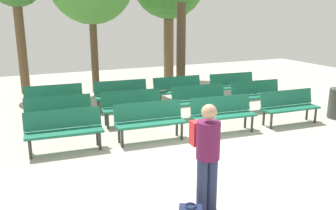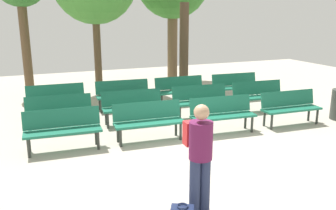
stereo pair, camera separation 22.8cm
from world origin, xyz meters
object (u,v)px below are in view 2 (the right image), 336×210
object	(u,v)px
bench_r2_c1	(123,93)
bench_r1_c0	(59,111)
bench_r0_c3	(290,106)
tree_0	(184,48)
bench_r1_c3	(259,94)
bench_r2_c3	(236,85)
bench_r2_c0	(56,98)
bench_r1_c1	(133,105)
bench_r0_c2	(222,112)
visitor_with_backpack	(200,152)
bench_r0_c0	(63,127)
bench_r0_c1	(148,119)
bench_r1_c2	(201,99)
bench_r2_c2	(180,89)

from	to	relation	value
bench_r2_c1	bench_r1_c0	bearing A→B (deg)	-141.83
bench_r0_c3	tree_0	bearing A→B (deg)	103.70
bench_r1_c3	bench_r2_c3	size ratio (longest dim) A/B	1.00
bench_r0_c3	bench_r2_c0	distance (m)	6.42
bench_r1_c1	bench_r0_c3	bearing A→B (deg)	-19.10
bench_r0_c2	bench_r2_c0	bearing A→B (deg)	143.87
bench_r0_c2	visitor_with_backpack	xyz separation A→B (m)	(-2.15, -2.99, 0.43)
bench_r0_c0	bench_r1_c3	distance (m)	5.84
bench_r1_c0	tree_0	world-z (taller)	tree_0
bench_r1_c1	bench_r1_c3	bearing A→B (deg)	1.36
bench_r0_c1	bench_r1_c3	xyz separation A→B (m)	(3.86, 1.16, 0.00)
bench_r0_c0	bench_r2_c3	xyz separation A→B (m)	(5.85, 2.46, 0.00)
bench_r1_c3	bench_r0_c3	bearing A→B (deg)	-87.87
bench_r1_c1	bench_r1_c0	bearing A→B (deg)	-179.46
bench_r1_c1	tree_0	size ratio (longest dim) A/B	0.51
bench_r1_c2	bench_r2_c2	size ratio (longest dim) A/B	1.01
bench_r0_c3	bench_r1_c3	xyz separation A→B (m)	(0.06, 1.44, 0.00)
bench_r1_c0	bench_r2_c2	xyz separation A→B (m)	(3.84, 1.25, 0.00)
bench_r0_c3	tree_0	xyz separation A→B (m)	(-0.89, 4.72, 1.09)
bench_r1_c0	bench_r2_c0	world-z (taller)	same
bench_r2_c1	bench_r1_c3	bearing A→B (deg)	-19.80
bench_r2_c2	bench_r0_c1	bearing A→B (deg)	-124.26
bench_r1_c0	tree_0	size ratio (longest dim) A/B	0.51
bench_r1_c2	bench_r0_c0	bearing A→B (deg)	-159.46
bench_r0_c0	bench_r2_c3	bearing A→B (deg)	26.02
bench_r0_c2	bench_r2_c1	distance (m)	3.42
bench_r0_c3	bench_r2_c1	xyz separation A→B (m)	(-3.64, 3.09, 0.00)
bench_r0_c3	bench_r0_c2	bearing A→B (deg)	179.73
bench_r0_c2	bench_r1_c0	size ratio (longest dim) A/B	1.00
bench_r2_c1	tree_0	world-z (taller)	tree_0
bench_r0_c0	bench_r1_c1	size ratio (longest dim) A/B	1.00
bench_r0_c1	bench_r1_c3	size ratio (longest dim) A/B	1.00
bench_r1_c3	tree_0	xyz separation A→B (m)	(-0.95, 3.28, 1.09)
bench_r1_c2	bench_r2_c0	xyz separation A→B (m)	(-3.75, 1.67, 0.00)
bench_r2_c2	visitor_with_backpack	world-z (taller)	visitor_with_backpack
bench_r0_c1	bench_r2_c2	distance (m)	3.40
bench_r1_c1	bench_r2_c2	world-z (taller)	same
bench_r1_c3	bench_r2_c1	bearing A→B (deg)	160.27
bench_r2_c2	bench_r2_c3	size ratio (longest dim) A/B	0.99
bench_r1_c1	bench_r1_c3	world-z (taller)	same
bench_r1_c2	bench_r1_c3	size ratio (longest dim) A/B	1.00
bench_r0_c2	bench_r2_c2	bearing A→B (deg)	91.05
bench_r1_c0	bench_r1_c2	xyz separation A→B (m)	(3.81, -0.22, 0.00)
bench_r2_c2	visitor_with_backpack	bearing A→B (deg)	-109.44
bench_r2_c1	bench_r2_c3	bearing A→B (deg)	0.74
bench_r0_c1	bench_r1_c0	distance (m)	2.35
bench_r2_c0	bench_r2_c2	distance (m)	3.78
bench_r2_c2	bench_r2_c0	bearing A→B (deg)	179.24
visitor_with_backpack	bench_r0_c0	bearing A→B (deg)	-62.03
bench_r1_c0	bench_r2_c2	size ratio (longest dim) A/B	1.01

